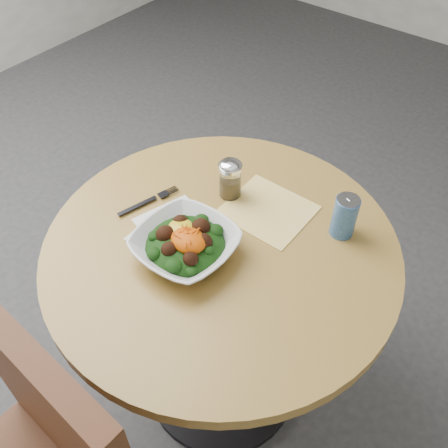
% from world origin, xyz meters
% --- Properties ---
extents(ground, '(6.00, 6.00, 0.00)m').
position_xyz_m(ground, '(0.00, 0.00, 0.00)').
color(ground, '#313033').
rests_on(ground, ground).
extents(table, '(0.90, 0.90, 0.75)m').
position_xyz_m(table, '(0.00, 0.00, 0.55)').
color(table, black).
rests_on(table, ground).
extents(cloth_napkin, '(0.22, 0.20, 0.00)m').
position_xyz_m(cloth_napkin, '(0.03, 0.17, 0.75)').
color(cloth_napkin, '#FFB80D').
rests_on(cloth_napkin, table).
extents(paper_napkins, '(0.21, 0.23, 0.00)m').
position_xyz_m(paper_napkins, '(-0.13, -0.04, 0.75)').
color(paper_napkins, white).
rests_on(paper_napkins, table).
extents(salad_bowl, '(0.24, 0.24, 0.09)m').
position_xyz_m(salad_bowl, '(-0.05, -0.08, 0.78)').
color(salad_bowl, silver).
rests_on(salad_bowl, table).
extents(fork, '(0.07, 0.18, 0.00)m').
position_xyz_m(fork, '(-0.25, 0.00, 0.76)').
color(fork, black).
rests_on(fork, table).
extents(spice_shaker, '(0.06, 0.06, 0.12)m').
position_xyz_m(spice_shaker, '(-0.09, 0.16, 0.81)').
color(spice_shaker, silver).
rests_on(spice_shaker, table).
extents(beverage_can, '(0.06, 0.06, 0.12)m').
position_xyz_m(beverage_can, '(0.22, 0.22, 0.81)').
color(beverage_can, navy).
rests_on(beverage_can, table).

